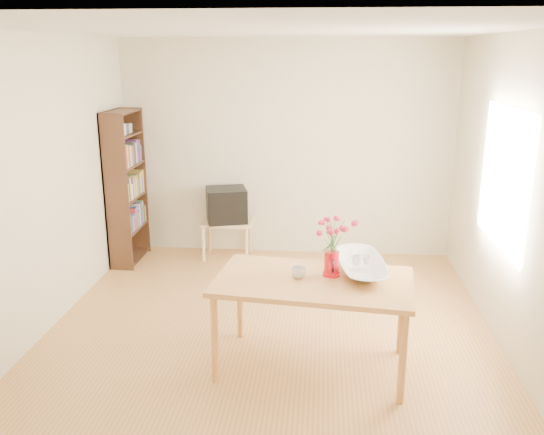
# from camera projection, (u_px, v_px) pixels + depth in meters

# --- Properties ---
(room) EXTENTS (4.50, 4.50, 4.50)m
(room) POSITION_uv_depth(u_px,v_px,m) (272.00, 193.00, 4.80)
(room) COLOR #AC763D
(room) RESTS_ON ground
(table) EXTENTS (1.59, 1.03, 0.75)m
(table) POSITION_uv_depth(u_px,v_px,m) (313.00, 288.00, 4.44)
(table) COLOR #C28142
(table) RESTS_ON ground
(tv_stand) EXTENTS (0.60, 0.45, 0.46)m
(tv_stand) POSITION_uv_depth(u_px,v_px,m) (227.00, 227.00, 7.00)
(tv_stand) COLOR #D8B37A
(tv_stand) RESTS_ON ground
(bookshelf) EXTENTS (0.28, 0.70, 1.80)m
(bookshelf) POSITION_uv_depth(u_px,v_px,m) (127.00, 193.00, 6.76)
(bookshelf) COLOR #311C10
(bookshelf) RESTS_ON ground
(pitcher) EXTENTS (0.13, 0.21, 0.20)m
(pitcher) POSITION_uv_depth(u_px,v_px,m) (332.00, 265.00, 4.47)
(pitcher) COLOR red
(pitcher) RESTS_ON table
(flowers) EXTENTS (0.23, 0.23, 0.32)m
(flowers) POSITION_uv_depth(u_px,v_px,m) (332.00, 233.00, 4.40)
(flowers) COLOR #F03862
(flowers) RESTS_ON pitcher
(mug) EXTENTS (0.13, 0.13, 0.09)m
(mug) POSITION_uv_depth(u_px,v_px,m) (299.00, 273.00, 4.44)
(mug) COLOR white
(mug) RESTS_ON table
(bowl) EXTENTS (0.59, 0.59, 0.51)m
(bowl) POSITION_uv_depth(u_px,v_px,m) (362.00, 240.00, 4.53)
(bowl) COLOR white
(bowl) RESTS_ON table
(teacup_a) EXTENTS (0.10, 0.10, 0.07)m
(teacup_a) POSITION_uv_depth(u_px,v_px,m) (357.00, 246.00, 4.55)
(teacup_a) COLOR white
(teacup_a) RESTS_ON bowl
(teacup_b) EXTENTS (0.08, 0.08, 0.06)m
(teacup_b) POSITION_uv_depth(u_px,v_px,m) (367.00, 246.00, 4.56)
(teacup_b) COLOR white
(teacup_b) RESTS_ON bowl
(television) EXTENTS (0.56, 0.54, 0.40)m
(television) POSITION_uv_depth(u_px,v_px,m) (227.00, 204.00, 6.94)
(television) COLOR black
(television) RESTS_ON tv_stand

